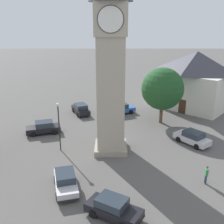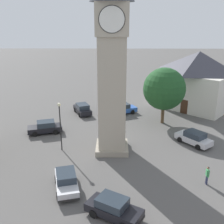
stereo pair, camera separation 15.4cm
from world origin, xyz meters
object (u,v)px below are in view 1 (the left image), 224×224
at_px(car_black_far, 82,109).
at_px(pedestrian, 208,174).
at_px(car_blue_kerb, 194,138).
at_px(tree, 164,89).
at_px(car_green_alley, 45,127).
at_px(car_white_side, 122,109).
at_px(car_silver_kerb, 114,208).
at_px(lamp_post, 60,119).
at_px(building_corner_back, 197,80).
at_px(car_red_corner, 67,181).
at_px(clock_tower, 112,29).

xyz_separation_m(car_black_far, pedestrian, (12.71, -18.11, 0.25)).
relative_size(car_blue_kerb, tree, 0.57).
bearing_deg(car_blue_kerb, car_green_alley, 170.35).
bearing_deg(car_white_side, car_blue_kerb, -52.96).
bearing_deg(car_silver_kerb, pedestrian, 27.74).
bearing_deg(car_silver_kerb, car_white_side, 86.92).
bearing_deg(lamp_post, tree, 33.97).
distance_m(car_white_side, building_corner_back, 12.40).
bearing_deg(pedestrian, car_green_alley, 146.61).
bearing_deg(car_green_alley, car_black_far, 62.17).
relative_size(car_blue_kerb, lamp_post, 0.80).
height_order(car_black_far, lamp_post, lamp_post).
bearing_deg(car_white_side, car_red_corner, -105.12).
height_order(car_red_corner, car_green_alley, same).
relative_size(car_blue_kerb, pedestrian, 2.53).
relative_size(car_green_alley, lamp_post, 0.83).
height_order(clock_tower, car_black_far, clock_tower).
height_order(car_blue_kerb, car_silver_kerb, same).
bearing_deg(car_white_side, car_black_far, -178.84).
distance_m(car_white_side, car_black_far, 5.93).
distance_m(car_black_far, car_green_alley, 8.17).
bearing_deg(car_red_corner, lamp_post, 103.43).
distance_m(car_silver_kerb, car_black_far, 22.81).
bearing_deg(car_blue_kerb, tree, 110.35).
height_order(tree, building_corner_back, building_corner_back).
height_order(building_corner_back, lamp_post, building_corner_back).
bearing_deg(car_red_corner, car_silver_kerb, -40.65).
height_order(car_red_corner, car_black_far, same).
xyz_separation_m(car_blue_kerb, lamp_post, (-14.65, -1.57, 2.77)).
xyz_separation_m(car_blue_kerb, car_silver_kerb, (-9.00, -12.11, 0.00)).
distance_m(car_black_far, lamp_post, 12.13).
height_order(car_green_alley, lamp_post, lamp_post).
distance_m(car_black_far, pedestrian, 22.13).
distance_m(car_blue_kerb, car_green_alley, 17.78).
relative_size(car_red_corner, car_black_far, 0.99).
relative_size(car_silver_kerb, pedestrian, 2.61).
height_order(car_green_alley, pedestrian, pedestrian).
height_order(car_blue_kerb, car_green_alley, same).
xyz_separation_m(clock_tower, pedestrian, (8.21, -6.33, -11.53)).
distance_m(car_silver_kerb, building_corner_back, 28.51).
bearing_deg(building_corner_back, clock_tower, -131.23).
relative_size(clock_tower, car_red_corner, 4.85).
relative_size(car_white_side, building_corner_back, 0.36).
height_order(car_red_corner, car_white_side, same).
xyz_separation_m(car_black_far, car_green_alley, (-3.81, -7.22, 0.00)).
xyz_separation_m(car_blue_kerb, car_red_corner, (-12.94, -8.73, 0.00)).
relative_size(tree, building_corner_back, 0.61).
relative_size(car_black_far, building_corner_back, 0.36).
distance_m(tree, lamp_post, 14.74).
height_order(car_red_corner, pedestrian, pedestrian).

